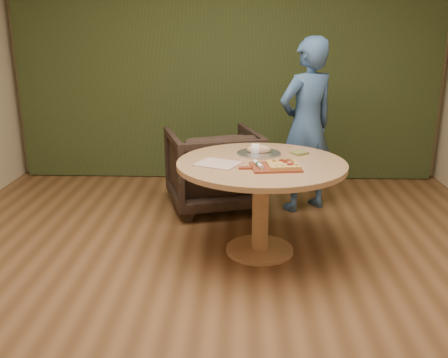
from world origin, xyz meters
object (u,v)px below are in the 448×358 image
object	(u,v)px
serving_tray	(259,154)
flatbread_pizza	(283,164)
person_standing	(306,126)
pizza_paddle	(274,167)
pedestal_table	(261,179)
cutlery_roll	(258,164)
armchair	(213,165)
bread_roll	(258,149)

from	to	relation	value
serving_tray	flatbread_pizza	bearing A→B (deg)	-67.43
person_standing	pizza_paddle	bearing A→B (deg)	41.79
flatbread_pizza	serving_tray	size ratio (longest dim) A/B	0.69
serving_tray	person_standing	distance (m)	0.93
pizza_paddle	flatbread_pizza	bearing A→B (deg)	-2.39
pedestal_table	flatbread_pizza	xyz separation A→B (m)	(0.15, -0.17, 0.17)
cutlery_roll	armchair	world-z (taller)	armchair
pizza_paddle	cutlery_roll	distance (m)	0.12
pizza_paddle	serving_tray	distance (m)	0.41
pizza_paddle	bread_roll	size ratio (longest dim) A/B	2.40
pedestal_table	flatbread_pizza	bearing A→B (deg)	-48.34
serving_tray	bread_roll	size ratio (longest dim) A/B	1.84
serving_tray	armchair	size ratio (longest dim) A/B	0.41
pedestal_table	pizza_paddle	distance (m)	0.24
serving_tray	person_standing	xyz separation A→B (m)	(0.48, 0.79, 0.07)
pedestal_table	person_standing	distance (m)	1.14
pedestal_table	bread_roll	bearing A→B (deg)	95.68
cutlery_roll	bread_roll	size ratio (longest dim) A/B	1.02
serving_tray	bread_roll	xyz separation A→B (m)	(-0.01, 0.00, 0.04)
pizza_paddle	bread_roll	xyz separation A→B (m)	(-0.11, 0.40, 0.04)
pedestal_table	bread_roll	xyz separation A→B (m)	(-0.02, 0.23, 0.18)
pedestal_table	person_standing	world-z (taller)	person_standing
pizza_paddle	bread_roll	distance (m)	0.42
pizza_paddle	cutlery_roll	world-z (taller)	cutlery_roll
pizza_paddle	flatbread_pizza	xyz separation A→B (m)	(0.07, 0.01, 0.02)
person_standing	flatbread_pizza	bearing A→B (deg)	44.69
pizza_paddle	armchair	xyz separation A→B (m)	(-0.51, 1.21, -0.32)
serving_tray	person_standing	size ratio (longest dim) A/B	0.21
cutlery_roll	serving_tray	bearing A→B (deg)	71.45
flatbread_pizza	serving_tray	xyz separation A→B (m)	(-0.16, 0.40, -0.02)
flatbread_pizza	bread_roll	world-z (taller)	bread_roll
cutlery_roll	person_standing	bearing A→B (deg)	51.51
cutlery_roll	serving_tray	world-z (taller)	cutlery_roll
armchair	person_standing	distance (m)	0.97
pizza_paddle	armchair	bearing A→B (deg)	105.34
flatbread_pizza	cutlery_roll	world-z (taller)	flatbread_pizza
bread_roll	armchair	bearing A→B (deg)	116.56
pedestal_table	serving_tray	world-z (taller)	serving_tray
person_standing	serving_tray	bearing A→B (deg)	28.42
bread_roll	flatbread_pizza	bearing A→B (deg)	-66.35
flatbread_pizza	person_standing	size ratio (longest dim) A/B	0.15
serving_tray	person_standing	bearing A→B (deg)	59.07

